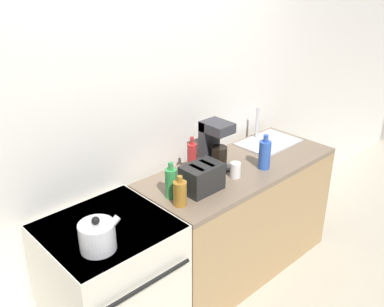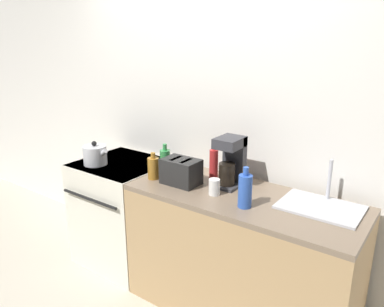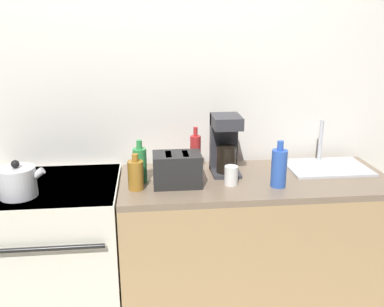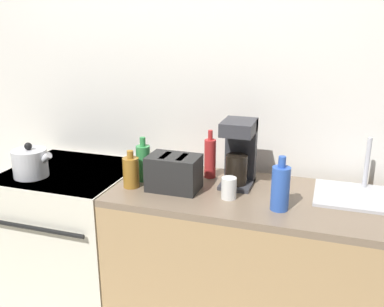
% 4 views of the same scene
% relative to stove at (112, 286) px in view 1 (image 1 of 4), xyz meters
% --- Properties ---
extents(wall_back, '(8.00, 0.05, 2.60)m').
position_rel_stove_xyz_m(wall_back, '(0.60, 0.39, 0.83)').
color(wall_back, silver).
rests_on(wall_back, ground_plane).
extents(stove, '(0.72, 0.71, 0.91)m').
position_rel_stove_xyz_m(stove, '(0.00, 0.00, 0.00)').
color(stove, silver).
rests_on(stove, ground_plane).
extents(counter_block, '(1.58, 0.65, 0.91)m').
position_rel_stove_xyz_m(counter_block, '(1.16, -0.01, -0.01)').
color(counter_block, tan).
rests_on(counter_block, ground_plane).
extents(kettle, '(0.24, 0.19, 0.20)m').
position_rel_stove_xyz_m(kettle, '(-0.14, -0.15, 0.52)').
color(kettle, silver).
rests_on(kettle, stove).
extents(toaster, '(0.27, 0.18, 0.18)m').
position_rel_stove_xyz_m(toaster, '(0.69, -0.08, 0.54)').
color(toaster, black).
rests_on(toaster, counter_block).
extents(coffee_maker, '(0.16, 0.21, 0.35)m').
position_rel_stove_xyz_m(coffee_maker, '(0.99, 0.10, 0.63)').
color(coffee_maker, '#333338').
rests_on(coffee_maker, counter_block).
extents(sink_tray, '(0.49, 0.35, 0.28)m').
position_rel_stove_xyz_m(sink_tray, '(1.64, 0.11, 0.46)').
color(sink_tray, '#B7B7BC').
rests_on(sink_tray, counter_block).
extents(bottle_blue, '(0.09, 0.09, 0.26)m').
position_rel_stove_xyz_m(bottle_blue, '(1.25, -0.16, 0.55)').
color(bottle_blue, '#2D56B7').
rests_on(bottle_blue, counter_block).
extents(bottle_red, '(0.06, 0.06, 0.27)m').
position_rel_stove_xyz_m(bottle_red, '(0.82, 0.15, 0.56)').
color(bottle_red, '#B72828').
rests_on(bottle_red, counter_block).
extents(bottle_green, '(0.08, 0.08, 0.25)m').
position_rel_stove_xyz_m(bottle_green, '(0.49, -0.01, 0.55)').
color(bottle_green, '#338C47').
rests_on(bottle_green, counter_block).
extents(bottle_amber, '(0.09, 0.09, 0.20)m').
position_rel_stove_xyz_m(bottle_amber, '(0.46, -0.12, 0.53)').
color(bottle_amber, '#9E6B23').
rests_on(bottle_amber, counter_block).
extents(cup_white, '(0.08, 0.08, 0.11)m').
position_rel_stove_xyz_m(cup_white, '(0.99, -0.11, 0.50)').
color(cup_white, white).
rests_on(cup_white, counter_block).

